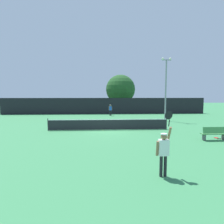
% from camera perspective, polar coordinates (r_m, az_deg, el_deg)
% --- Properties ---
extents(ground_plane, '(120.00, 120.00, 0.00)m').
position_cam_1_polar(ground_plane, '(16.82, -1.14, -5.47)').
color(ground_plane, '#387F4C').
extents(tennis_net, '(10.71, 0.08, 1.07)m').
position_cam_1_polar(tennis_net, '(16.74, -1.14, -3.75)').
color(tennis_net, '#232328').
rests_on(tennis_net, ground).
extents(perimeter_fence, '(33.84, 0.12, 2.67)m').
position_cam_1_polar(perimeter_fence, '(31.06, -2.19, 1.86)').
color(perimeter_fence, black).
rests_on(perimeter_fence, ground).
extents(player_serving, '(0.68, 0.39, 2.51)m').
position_cam_1_polar(player_serving, '(7.42, 15.54, -10.59)').
color(player_serving, white).
rests_on(player_serving, ground).
extents(player_receiving, '(0.57, 0.25, 1.67)m').
position_cam_1_polar(player_receiving, '(28.33, -0.48, 0.91)').
color(player_receiving, blue).
rests_on(player_receiving, ground).
extents(tennis_ball, '(0.07, 0.07, 0.07)m').
position_cam_1_polar(tennis_ball, '(16.45, -2.80, -5.60)').
color(tennis_ball, '#CCE033').
rests_on(tennis_ball, ground).
extents(spare_racket, '(0.28, 0.52, 0.04)m').
position_cam_1_polar(spare_racket, '(15.60, 29.31, -6.89)').
color(spare_racket, black).
rests_on(spare_racket, ground).
extents(courtside_bench, '(1.80, 0.44, 0.95)m').
position_cam_1_polar(courtside_bench, '(14.67, 28.84, -5.77)').
color(courtside_bench, '#478C4C').
rests_on(courtside_bench, ground).
extents(light_pole, '(1.18, 0.28, 7.55)m').
position_cam_1_polar(light_pole, '(23.50, 16.13, 7.93)').
color(light_pole, gray).
rests_on(light_pole, ground).
extents(large_tree, '(5.72, 5.72, 7.13)m').
position_cam_1_polar(large_tree, '(36.99, 2.62, 6.91)').
color(large_tree, brown).
rests_on(large_tree, ground).
extents(parked_car_near, '(2.36, 4.39, 1.69)m').
position_cam_1_polar(parked_car_near, '(38.86, -14.57, 1.52)').
color(parked_car_near, red).
rests_on(parked_car_near, ground).
extents(parked_car_mid, '(2.28, 4.36, 1.69)m').
position_cam_1_polar(parked_car_mid, '(36.41, -7.25, 1.41)').
color(parked_car_mid, red).
rests_on(parked_car_mid, ground).
extents(parked_car_far, '(2.43, 4.41, 1.69)m').
position_cam_1_polar(parked_car_far, '(37.44, 0.03, 1.55)').
color(parked_car_far, black).
rests_on(parked_car_far, ground).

